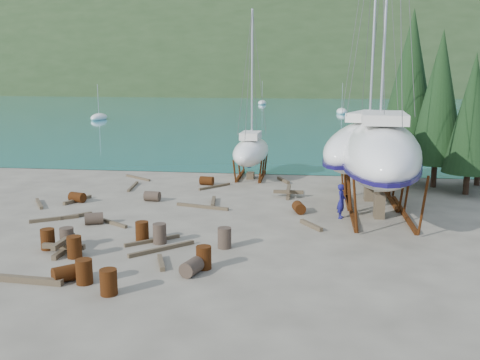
# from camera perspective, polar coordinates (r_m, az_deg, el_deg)

# --- Properties ---
(ground) EXTENTS (600.00, 600.00, 0.00)m
(ground) POSITION_cam_1_polar(r_m,az_deg,el_deg) (25.02, -3.19, -5.56)
(ground) COLOR #5C5549
(ground) RESTS_ON ground
(bay_water) EXTENTS (700.00, 700.00, 0.00)m
(bay_water) POSITION_cam_1_polar(r_m,az_deg,el_deg) (338.63, 7.07, 9.83)
(bay_water) COLOR #177776
(bay_water) RESTS_ON ground
(far_hill) EXTENTS (800.00, 360.00, 110.00)m
(far_hill) POSITION_cam_1_polar(r_m,az_deg,el_deg) (343.62, 7.08, 9.84)
(far_hill) COLOR #24371B
(far_hill) RESTS_ON ground
(far_house_left) EXTENTS (6.60, 5.60, 5.60)m
(far_house_left) POSITION_cam_1_polar(r_m,az_deg,el_deg) (223.12, -9.22, 9.89)
(far_house_left) COLOR beige
(far_house_left) RESTS_ON ground
(far_house_center) EXTENTS (6.60, 5.60, 5.60)m
(far_house_center) POSITION_cam_1_polar(r_m,az_deg,el_deg) (214.97, 1.19, 9.99)
(far_house_center) COLOR beige
(far_house_center) RESTS_ON ground
(far_house_right) EXTENTS (6.60, 5.60, 5.60)m
(far_house_right) POSITION_cam_1_polar(r_m,az_deg,el_deg) (215.07, 14.74, 9.63)
(far_house_right) COLOR beige
(far_house_right) RESTS_ON ground
(cypress_near_right) EXTENTS (3.60, 3.60, 10.00)m
(cypress_near_right) POSITION_cam_1_polar(r_m,az_deg,el_deg) (36.41, 20.49, 8.25)
(cypress_near_right) COLOR black
(cypress_near_right) RESTS_ON ground
(cypress_mid_right) EXTENTS (3.06, 3.06, 8.50)m
(cypress_mid_right) POSITION_cam_1_polar(r_m,az_deg,el_deg) (34.89, 23.52, 6.50)
(cypress_mid_right) COLOR black
(cypress_mid_right) RESTS_ON ground
(cypress_back_left) EXTENTS (4.14, 4.14, 11.50)m
(cypress_back_left) POSITION_cam_1_polar(r_m,az_deg,el_deg) (38.06, 17.70, 9.83)
(cypress_back_left) COLOR black
(cypress_back_left) RESTS_ON ground
(moored_boat_left) EXTENTS (2.00, 5.00, 6.05)m
(moored_boat_left) POSITION_cam_1_polar(r_m,az_deg,el_deg) (90.66, -14.81, 6.46)
(moored_boat_left) COLOR white
(moored_boat_left) RESTS_ON ground
(moored_boat_mid) EXTENTS (2.00, 5.00, 6.05)m
(moored_boat_mid) POSITION_cam_1_polar(r_m,az_deg,el_deg) (103.88, 10.80, 7.18)
(moored_boat_mid) COLOR white
(moored_boat_mid) RESTS_ON ground
(moored_boat_far) EXTENTS (2.00, 5.00, 6.05)m
(moored_boat_far) POSITION_cam_1_polar(r_m,az_deg,el_deg) (134.28, 2.38, 8.22)
(moored_boat_far) COLOR white
(moored_boat_far) RESTS_ON ground
(large_sailboat_near) EXTENTS (4.81, 13.48, 20.83)m
(large_sailboat_near) POSITION_cam_1_polar(r_m,az_deg,el_deg) (28.34, 14.75, 3.00)
(large_sailboat_near) COLOR white
(large_sailboat_near) RESTS_ON ground
(large_sailboat_far) EXTENTS (7.82, 12.91, 19.66)m
(large_sailboat_far) POSITION_cam_1_polar(r_m,az_deg,el_deg) (32.17, 13.67, 3.72)
(large_sailboat_far) COLOR white
(large_sailboat_far) RESTS_ON ground
(small_sailboat_shore) EXTENTS (2.60, 7.35, 11.61)m
(small_sailboat_shore) POSITION_cam_1_polar(r_m,az_deg,el_deg) (37.78, 1.19, 3.11)
(small_sailboat_shore) COLOR white
(small_sailboat_shore) RESTS_ON ground
(worker) EXTENTS (0.56, 0.72, 1.77)m
(worker) POSITION_cam_1_polar(r_m,az_deg,el_deg) (27.64, 10.76, -2.24)
(worker) COLOR navy
(worker) RESTS_ON ground
(drum_0) EXTENTS (0.58, 0.58, 0.88)m
(drum_0) POSITION_cam_1_polar(r_m,az_deg,el_deg) (23.86, -19.83, -5.96)
(drum_0) COLOR #55290E
(drum_0) RESTS_ON ground
(drum_1) EXTENTS (0.81, 1.01, 0.58)m
(drum_1) POSITION_cam_1_polar(r_m,az_deg,el_deg) (19.82, -5.19, -9.25)
(drum_1) COLOR #2D2823
(drum_1) RESTS_ON ground
(drum_2) EXTENTS (1.01, 0.81, 0.58)m
(drum_2) POSITION_cam_1_polar(r_m,az_deg,el_deg) (32.07, -16.97, -1.77)
(drum_2) COLOR #55290E
(drum_2) RESTS_ON ground
(drum_3) EXTENTS (0.58, 0.58, 0.88)m
(drum_3) POSITION_cam_1_polar(r_m,az_deg,el_deg) (18.53, -13.84, -10.53)
(drum_3) COLOR #55290E
(drum_3) RESTS_ON ground
(drum_4) EXTENTS (0.95, 0.69, 0.58)m
(drum_4) POSITION_cam_1_polar(r_m,az_deg,el_deg) (35.52, -3.57, -0.08)
(drum_4) COLOR #55290E
(drum_4) RESTS_ON ground
(drum_5) EXTENTS (0.58, 0.58, 0.88)m
(drum_5) POSITION_cam_1_polar(r_m,az_deg,el_deg) (22.64, -1.66, -6.19)
(drum_5) COLOR #2D2823
(drum_5) RESTS_ON ground
(drum_6) EXTENTS (0.78, 1.00, 0.58)m
(drum_6) POSITION_cam_1_polar(r_m,az_deg,el_deg) (28.46, 6.30, -2.95)
(drum_6) COLOR #55290E
(drum_6) RESTS_ON ground
(drum_7) EXTENTS (0.58, 0.58, 0.88)m
(drum_7) POSITION_cam_1_polar(r_m,az_deg,el_deg) (20.33, -3.89, -8.25)
(drum_7) COLOR #55290E
(drum_7) RESTS_ON ground
(drum_9) EXTENTS (0.93, 0.66, 0.58)m
(drum_9) POSITION_cam_1_polar(r_m,az_deg,el_deg) (31.34, -9.34, -1.72)
(drum_9) COLOR #2D2823
(drum_9) RESTS_ON ground
(drum_10) EXTENTS (0.58, 0.58, 0.88)m
(drum_10) POSITION_cam_1_polar(r_m,az_deg,el_deg) (22.46, -17.25, -6.84)
(drum_10) COLOR #55290E
(drum_10) RESTS_ON ground
(drum_12) EXTENTS (1.04, 1.02, 0.58)m
(drum_12) POSITION_cam_1_polar(r_m,az_deg,el_deg) (20.12, -18.10, -9.46)
(drum_12) COLOR #55290E
(drum_12) RESTS_ON ground
(drum_13) EXTENTS (0.58, 0.58, 0.88)m
(drum_13) POSITION_cam_1_polar(r_m,az_deg,el_deg) (19.68, -16.28, -9.36)
(drum_13) COLOR #55290E
(drum_13) RESTS_ON ground
(drum_14) EXTENTS (0.58, 0.58, 0.88)m
(drum_14) POSITION_cam_1_polar(r_m,az_deg,el_deg) (23.92, -10.40, -5.42)
(drum_14) COLOR #55290E
(drum_14) RESTS_ON ground
(drum_15) EXTENTS (1.04, 0.88, 0.58)m
(drum_15) POSITION_cam_1_polar(r_m,az_deg,el_deg) (27.13, -15.31, -3.99)
(drum_15) COLOR #2D2823
(drum_15) RESTS_ON ground
(drum_16) EXTENTS (0.58, 0.58, 0.88)m
(drum_16) POSITION_cam_1_polar(r_m,az_deg,el_deg) (23.78, -17.98, -5.89)
(drum_16) COLOR #2D2823
(drum_16) RESTS_ON ground
(drum_17) EXTENTS (0.58, 0.58, 0.88)m
(drum_17) POSITION_cam_1_polar(r_m,az_deg,el_deg) (23.48, -8.57, -5.67)
(drum_17) COLOR #2D2823
(drum_17) RESTS_ON ground
(timber_0) EXTENTS (2.28, 1.72, 0.14)m
(timber_0) POSITION_cam_1_polar(r_m,az_deg,el_deg) (38.32, -10.84, 0.24)
(timber_0) COLOR brown
(timber_0) RESTS_ON ground
(timber_1) EXTENTS (1.12, 1.60, 0.19)m
(timber_1) POSITION_cam_1_polar(r_m,az_deg,el_deg) (25.95, 7.60, -4.81)
(timber_1) COLOR brown
(timber_1) RESTS_ON ground
(timber_2) EXTENTS (0.89, 2.05, 0.19)m
(timber_2) POSITION_cam_1_polar(r_m,az_deg,el_deg) (32.27, -16.94, -2.05)
(timber_2) COLOR brown
(timber_2) RESTS_ON ground
(timber_3) EXTENTS (2.06, 1.80, 0.15)m
(timber_3) POSITION_cam_1_polar(r_m,az_deg,el_deg) (23.79, -9.32, -6.40)
(timber_3) COLOR brown
(timber_3) RESTS_ON ground
(timber_4) EXTENTS (1.31, 1.34, 0.17)m
(timber_4) POSITION_cam_1_polar(r_m,az_deg,el_deg) (28.74, -17.11, -3.67)
(timber_4) COLOR brown
(timber_4) RESTS_ON ground
(timber_5) EXTENTS (2.28, 2.29, 0.16)m
(timber_5) POSITION_cam_1_polar(r_m,az_deg,el_deg) (22.62, -8.32, -7.27)
(timber_5) COLOR brown
(timber_5) RESTS_ON ground
(timber_6) EXTENTS (0.96, 1.81, 0.19)m
(timber_6) POSITION_cam_1_polar(r_m,az_deg,el_deg) (36.74, 4.64, -0.03)
(timber_6) COLOR brown
(timber_6) RESTS_ON ground
(timber_7) EXTENTS (0.71, 1.54, 0.17)m
(timber_7) POSITION_cam_1_polar(r_m,az_deg,el_deg) (21.04, -8.42, -8.69)
(timber_7) COLOR brown
(timber_7) RESTS_ON ground
(timber_8) EXTENTS (0.48, 2.13, 0.19)m
(timber_8) POSITION_cam_1_polar(r_m,az_deg,el_deg) (30.51, -2.87, -2.31)
(timber_8) COLOR brown
(timber_8) RESTS_ON ground
(timber_9) EXTENTS (1.74, 2.11, 0.15)m
(timber_9) POSITION_cam_1_polar(r_m,az_deg,el_deg) (34.69, -2.72, -0.70)
(timber_9) COLOR brown
(timber_9) RESTS_ON ground
(timber_10) EXTENTS (3.06, 0.98, 0.16)m
(timber_10) POSITION_cam_1_polar(r_m,az_deg,el_deg) (29.46, -4.05, -2.84)
(timber_10) COLOR brown
(timber_10) RESTS_ON ground
(timber_11) EXTENTS (2.44, 1.69, 0.15)m
(timber_11) POSITION_cam_1_polar(r_m,az_deg,el_deg) (27.21, -13.84, -4.33)
(timber_11) COLOR brown
(timber_11) RESTS_ON ground
(timber_12) EXTENTS (2.06, 1.48, 0.17)m
(timber_12) POSITION_cam_1_polar(r_m,az_deg,el_deg) (28.47, -19.20, -3.94)
(timber_12) COLOR brown
(timber_12) RESTS_ON ground
(timber_15) EXTENTS (0.48, 2.79, 0.15)m
(timber_15) POSITION_cam_1_polar(r_m,az_deg,el_deg) (35.41, -11.34, -0.67)
(timber_15) COLOR brown
(timber_15) RESTS_ON ground
(timber_16) EXTENTS (2.50, 0.40, 0.23)m
(timber_16) POSITION_cam_1_polar(r_m,az_deg,el_deg) (20.43, -21.50, -9.91)
(timber_16) COLOR brown
(timber_16) RESTS_ON ground
(timber_17) EXTENTS (1.46, 2.07, 0.16)m
(timber_17) POSITION_cam_1_polar(r_m,az_deg,el_deg) (32.10, -20.63, -2.37)
(timber_17) COLOR brown
(timber_17) RESTS_ON ground
(timber_pile_fore) EXTENTS (1.80, 1.80, 0.60)m
(timber_pile_fore) POSITION_cam_1_polar(r_m,az_deg,el_deg) (23.15, -18.30, -6.73)
(timber_pile_fore) COLOR brown
(timber_pile_fore) RESTS_ON ground
(timber_pile_aft) EXTENTS (1.80, 1.80, 0.60)m
(timber_pile_aft) POSITION_cam_1_polar(r_m,az_deg,el_deg) (32.15, 5.19, -1.27)
(timber_pile_aft) COLOR brown
(timber_pile_aft) RESTS_ON ground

